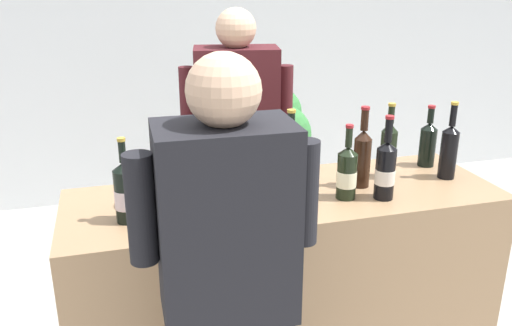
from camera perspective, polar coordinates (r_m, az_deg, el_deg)
wall_back at (r=4.62m, az=-7.29°, el=13.51°), size 8.00×0.10×2.80m
counter at (r=2.48m, az=3.00°, el=-14.17°), size 1.82×0.60×1.01m
wine_bottle_0 at (r=2.06m, az=-2.71°, el=-1.86°), size 0.08×0.08×0.31m
wine_bottle_1 at (r=2.21m, az=13.66°, el=-0.69°), size 0.08×0.08×0.35m
wine_bottle_2 at (r=2.01m, az=-13.76°, el=-3.08°), size 0.08×0.08×0.32m
wine_bottle_3 at (r=2.31m, az=11.29°, el=0.78°), size 0.07×0.07×0.35m
wine_bottle_4 at (r=2.51m, az=19.93°, el=1.34°), size 0.07×0.07×0.35m
wine_bottle_5 at (r=2.65m, az=17.89°, el=2.08°), size 0.08×0.08×0.29m
wine_bottle_6 at (r=2.25m, az=3.70°, el=0.60°), size 0.07×0.07×0.34m
wine_bottle_7 at (r=2.16m, az=-3.79°, el=-0.64°), size 0.08×0.08×0.33m
wine_bottle_8 at (r=2.18m, az=9.69°, el=-1.03°), size 0.08×0.08×0.31m
wine_bottle_9 at (r=2.44m, az=13.95°, el=1.33°), size 0.07×0.07×0.34m
wine_glass at (r=2.11m, az=5.73°, el=-1.38°), size 0.07×0.07×0.18m
ice_bucket at (r=2.13m, az=-9.48°, el=-1.90°), size 0.23×0.23×0.19m
person_server at (r=2.91m, az=-1.98°, el=-1.31°), size 0.58×0.31×1.73m
potted_shrub at (r=3.54m, az=1.98°, el=2.55°), size 0.45×0.51×1.18m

